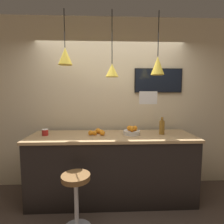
# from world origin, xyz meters

# --- Properties ---
(back_wall) EXTENTS (8.00, 0.06, 2.90)m
(back_wall) POSITION_xyz_m (0.00, 1.14, 1.45)
(back_wall) COLOR beige
(back_wall) RESTS_ON ground_plane
(service_counter) EXTENTS (2.47, 0.74, 1.00)m
(service_counter) POSITION_xyz_m (0.00, 0.66, 0.50)
(service_counter) COLOR black
(service_counter) RESTS_ON ground_plane
(bar_stool) EXTENTS (0.36, 0.36, 0.70)m
(bar_stool) POSITION_xyz_m (-0.44, -0.00, 0.47)
(bar_stool) COLOR #B7B7BC
(bar_stool) RESTS_ON ground_plane
(fruit_bowl) EXTENTS (0.26, 0.26, 0.15)m
(fruit_bowl) POSITION_xyz_m (0.30, 0.67, 1.05)
(fruit_bowl) COLOR beige
(fruit_bowl) RESTS_ON service_counter
(orange_pile) EXTENTS (0.25, 0.24, 0.08)m
(orange_pile) POSITION_xyz_m (-0.22, 0.70, 1.04)
(orange_pile) COLOR orange
(orange_pile) RESTS_ON service_counter
(juice_bottle) EXTENTS (0.08, 0.08, 0.26)m
(juice_bottle) POSITION_xyz_m (0.77, 0.68, 1.11)
(juice_bottle) COLOR olive
(juice_bottle) RESTS_ON service_counter
(spread_jar) EXTENTS (0.09, 0.09, 0.09)m
(spread_jar) POSITION_xyz_m (-1.00, 0.68, 1.05)
(spread_jar) COLOR red
(spread_jar) RESTS_ON service_counter
(pendant_lamp_left) EXTENTS (0.20, 0.20, 0.77)m
(pendant_lamp_left) POSITION_xyz_m (-0.67, 0.65, 2.16)
(pendant_lamp_left) COLOR black
(pendant_lamp_middle) EXTENTS (0.19, 0.19, 0.93)m
(pendant_lamp_middle) POSITION_xyz_m (0.00, 0.65, 1.97)
(pendant_lamp_middle) COLOR black
(pendant_lamp_right) EXTENTS (0.20, 0.20, 0.90)m
(pendant_lamp_right) POSITION_xyz_m (0.67, 0.65, 2.03)
(pendant_lamp_right) COLOR black
(mounted_tv) EXTENTS (0.82, 0.04, 0.41)m
(mounted_tv) POSITION_xyz_m (0.82, 1.08, 1.85)
(mounted_tv) COLOR black
(hanging_menu_board) EXTENTS (0.24, 0.01, 0.17)m
(hanging_menu_board) POSITION_xyz_m (0.47, 0.37, 1.57)
(hanging_menu_board) COLOR white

